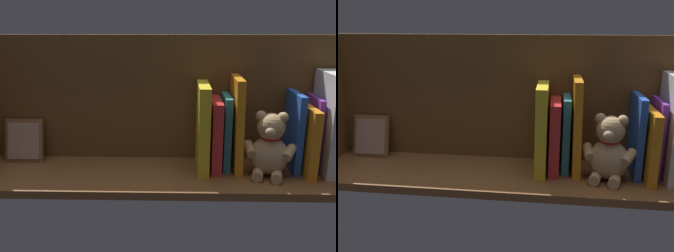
# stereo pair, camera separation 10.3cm
# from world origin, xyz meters

# --- Properties ---
(ground_plane) EXTENTS (1.13, 0.28, 0.02)m
(ground_plane) POSITION_xyz_m (0.00, 0.00, -0.01)
(ground_plane) COLOR brown
(shelf_back_panel) EXTENTS (1.13, 0.02, 0.38)m
(shelf_back_panel) POSITION_xyz_m (0.00, -0.12, 0.19)
(shelf_back_panel) COLOR brown
(shelf_back_panel) RESTS_ON ground_plane
(dictionary_thick_white) EXTENTS (0.06, 0.16, 0.28)m
(dictionary_thick_white) POSITION_xyz_m (-0.46, -0.02, 0.14)
(dictionary_thick_white) COLOR silver
(dictionary_thick_white) RESTS_ON ground_plane
(book_1) EXTENTS (0.01, 0.13, 0.21)m
(book_1) POSITION_xyz_m (-0.41, -0.04, 0.11)
(book_1) COLOR purple
(book_1) RESTS_ON ground_plane
(book_2) EXTENTS (0.02, 0.18, 0.19)m
(book_2) POSITION_xyz_m (-0.38, -0.02, 0.10)
(book_2) COLOR orange
(book_2) RESTS_ON ground_plane
(book_3) EXTENTS (0.02, 0.14, 0.22)m
(book_3) POSITION_xyz_m (-0.36, -0.04, 0.11)
(book_3) COLOR blue
(book_3) RESTS_ON ground_plane
(teddy_bear) EXTENTS (0.14, 0.13, 0.18)m
(teddy_bear) POSITION_xyz_m (-0.28, 0.02, 0.08)
(teddy_bear) COLOR tan
(teddy_bear) RESTS_ON ground_plane
(book_4) EXTENTS (0.03, 0.14, 0.27)m
(book_4) POSITION_xyz_m (-0.19, -0.03, 0.13)
(book_4) COLOR orange
(book_4) RESTS_ON ground_plane
(book_5) EXTENTS (0.02, 0.12, 0.21)m
(book_5) POSITION_xyz_m (-0.17, -0.04, 0.11)
(book_5) COLOR teal
(book_5) RESTS_ON ground_plane
(book_6) EXTENTS (0.03, 0.15, 0.20)m
(book_6) POSITION_xyz_m (-0.13, -0.03, 0.10)
(book_6) COLOR red
(book_6) RESTS_ON ground_plane
(book_7) EXTENTS (0.03, 0.16, 0.25)m
(book_7) POSITION_xyz_m (-0.10, -0.02, 0.12)
(book_7) COLOR yellow
(book_7) RESTS_ON ground_plane
(picture_frame_leaning) EXTENTS (0.11, 0.05, 0.13)m
(picture_frame_leaning) POSITION_xyz_m (0.44, -0.08, 0.06)
(picture_frame_leaning) COLOR brown
(picture_frame_leaning) RESTS_ON ground_plane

